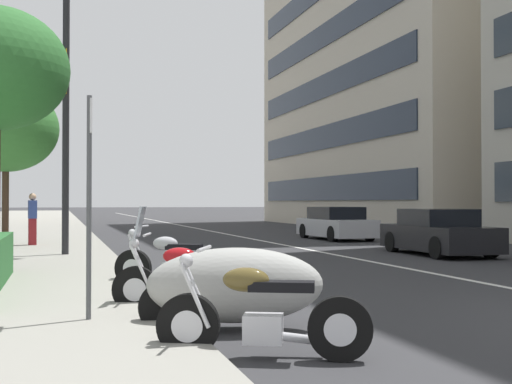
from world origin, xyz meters
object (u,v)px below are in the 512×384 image
street_tree_near_plaza_corner (6,128)px  pedestrian_on_plaza (32,219)px  motorcycle_mid_row (234,286)px  motorcycle_under_tarp (173,264)px  motorcycle_nearest_camera (188,280)px  car_mid_block_traffic (438,233)px  parking_sign_by_curb (89,185)px  motorcycle_far_end_row (261,317)px  car_following_behind (336,224)px  street_lamp_with_banners (79,78)px

street_tree_near_plaza_corner → pedestrian_on_plaza: 3.12m
motorcycle_mid_row → motorcycle_under_tarp: size_ratio=1.11×
motorcycle_nearest_camera → car_mid_block_traffic: 11.69m
motorcycle_nearest_camera → parking_sign_by_curb: bearing=52.0°
motorcycle_far_end_row → parking_sign_by_curb: size_ratio=0.75×
motorcycle_far_end_row → car_following_behind: size_ratio=0.46×
motorcycle_mid_row → street_tree_near_plaza_corner: 16.05m
motorcycle_nearest_camera → street_lamp_with_banners: street_lamp_with_banners is taller
motorcycle_far_end_row → car_mid_block_traffic: 13.65m
motorcycle_nearest_camera → car_following_behind: motorcycle_nearest_camera is taller
car_following_behind → parking_sign_by_curb: 19.81m
parking_sign_by_curb → street_tree_near_plaza_corner: (14.79, 2.06, 2.23)m
motorcycle_mid_row → motorcycle_under_tarp: bearing=-77.1°
street_lamp_with_banners → pedestrian_on_plaza: bearing=17.4°
street_lamp_with_banners → street_tree_near_plaza_corner: size_ratio=1.47×
car_mid_block_traffic → motorcycle_far_end_row: bearing=143.0°
car_mid_block_traffic → pedestrian_on_plaza: 12.79m
motorcycle_under_tarp → parking_sign_by_curb: parking_sign_by_curb is taller
motorcycle_under_tarp → car_mid_block_traffic: size_ratio=0.48×
car_mid_block_traffic → car_following_behind: (8.06, -0.31, 0.01)m
motorcycle_under_tarp → car_mid_block_traffic: car_mid_block_traffic is taller
car_mid_block_traffic → street_lamp_with_banners: 11.05m
motorcycle_nearest_camera → street_tree_near_plaza_corner: size_ratio=0.41×
car_mid_block_traffic → pedestrian_on_plaza: size_ratio=2.51×
car_following_behind → street_lamp_with_banners: size_ratio=0.56×
motorcycle_under_tarp → pedestrian_on_plaza: 11.14m
car_following_behind → parking_sign_by_curb: bearing=146.1°
motorcycle_far_end_row → street_lamp_with_banners: street_lamp_with_banners is taller
car_mid_block_traffic → street_tree_near_plaza_corner: (6.12, 12.30, 3.34)m
motorcycle_under_tarp → car_following_behind: 15.90m
parking_sign_by_curb → car_following_behind: bearing=-32.3°
motorcycle_under_tarp → car_following_behind: size_ratio=0.47×
parking_sign_by_curb → street_tree_near_plaza_corner: size_ratio=0.50×
motorcycle_under_tarp → street_lamp_with_banners: 8.00m
motorcycle_under_tarp → motorcycle_mid_row: bearing=120.1°
motorcycle_mid_row → motorcycle_under_tarp: (4.04, 0.05, -0.11)m
car_following_behind → street_tree_near_plaza_corner: street_tree_near_plaza_corner is taller
car_mid_block_traffic → street_lamp_with_banners: bearing=84.6°
motorcycle_far_end_row → car_mid_block_traffic: (10.52, -8.70, 0.21)m
motorcycle_mid_row → street_lamp_with_banners: (10.53, 1.51, 4.33)m
motorcycle_nearest_camera → street_tree_near_plaza_corner: (13.75, 3.45, 3.52)m
motorcycle_nearest_camera → motorcycle_far_end_row: bearing=108.4°
motorcycle_under_tarp → parking_sign_by_curb: (-3.60, 1.61, 1.31)m
car_following_behind → parking_sign_by_curb: size_ratio=1.64×
motorcycle_far_end_row → street_tree_near_plaza_corner: size_ratio=0.38×
motorcycle_nearest_camera → street_tree_near_plaza_corner: bearing=-60.7°
street_tree_near_plaza_corner → pedestrian_on_plaza: size_ratio=3.13×
car_mid_block_traffic → pedestrian_on_plaza: bearing=66.2°
car_mid_block_traffic → car_following_behind: bearing=0.4°
car_mid_block_traffic → parking_sign_by_curb: size_ratio=1.59×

